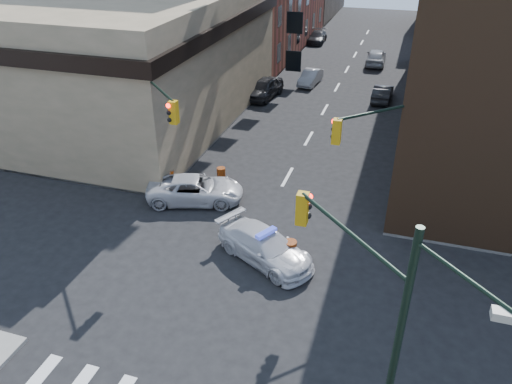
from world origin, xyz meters
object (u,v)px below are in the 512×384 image
Objects in this scene: parked_car_wnear at (265,88)px; barrel_road at (290,251)px; pedestrian_a at (121,146)px; parked_car_wfar at (310,77)px; barricade_nw_a at (163,178)px; parked_car_enear at (383,93)px; police_car at (265,246)px; pickup at (195,189)px; pedestrian_b at (64,161)px; barrel_bank at (221,175)px.

parked_car_wnear is 22.53m from barrel_road.
pedestrian_a reaches higher than parked_car_wnear.
parked_car_wfar is 3.26× the size of barricade_nw_a.
parked_car_enear is at bearing 62.68° from pedestrian_a.
pedestrian_a is (-11.63, 7.19, 0.25)m from police_car.
pickup is at bearing -88.91° from parked_car_wfar.
barricade_nw_a is (-8.61, 4.53, 0.08)m from barrel_road.
parked_car_wnear is at bearing 109.54° from barrel_road.
pedestrian_b reaches higher than barrel_bank.
pedestrian_a reaches higher than parked_car_wfar.
police_car is 2.67× the size of pedestrian_b.
police_car is at bearing 84.76° from parked_car_enear.
parked_car_wnear is at bearing -116.28° from parked_car_wfar.
pickup is 4.92× the size of barrel_road.
barrel_road is at bearing -137.17° from pickup.
parked_car_wfar is 21.84m from barricade_nw_a.
parked_car_enear is 3.85× the size of barrel_road.
pedestrian_b reaches higher than parked_car_enear.
barrel_road is at bearing -48.53° from police_car.
barrel_road reaches higher than barrel_bank.
parked_car_wfar reaches higher than barrel_road.
parked_car_wnear is 3.96× the size of barricade_nw_a.
parked_car_enear reaches higher than barricade_nw_a.
parked_car_wfar is 2.10× the size of pedestrian_b.
barrel_road is at bearing -47.31° from barrel_bank.
parked_car_wnear is at bearing 45.33° from police_car.
pickup is 1.32× the size of parked_car_wfar.
parked_car_wfar is (1.60, 22.34, -0.07)m from pickup.
pedestrian_a is at bearing 86.93° from police_car.
barrel_road is at bearing -14.03° from pedestrian_a.
pickup is 7.30m from pedestrian_a.
parked_car_enear is 22.11m from pedestrian_a.
police_car is 1.27× the size of parked_car_wfar.
pedestrian_b is at bearing -109.13° from parked_car_wfar.
parked_car_enear is at bearing -16.22° from parked_car_wfar.
barrel_bank is (-5.69, 6.17, -0.08)m from barrel_road.
pickup is 2.58m from barrel_bank.
parked_car_enear is 21.66m from barricade_nw_a.
pedestrian_a reaches higher than parked_car_enear.
barrel_bank is at bearing -14.89° from pedestrian_b.
pickup reaches higher than parked_car_wfar.
barrel_bank is at bearing -87.91° from parked_car_wfar.
pedestrian_a is (-8.12, -19.07, 0.33)m from parked_car_wfar.
parked_car_wnear is 4.55× the size of barrel_road.
parked_car_enear is at bearing 85.05° from barrel_road.
pickup is 17.62m from parked_car_wnear.
pedestrian_b is at bearing -162.20° from barricade_nw_a.
barrel_road is 9.73m from barricade_nw_a.
pickup is 3.13× the size of pedestrian_a.
pedestrian_a is at bearing 29.03° from pedestrian_b.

